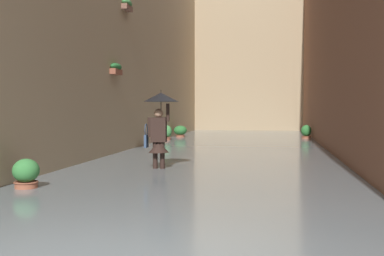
# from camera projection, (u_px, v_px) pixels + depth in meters

# --- Properties ---
(ground_plane) EXTENTS (66.45, 66.45, 0.00)m
(ground_plane) POSITION_uv_depth(u_px,v_px,m) (229.00, 152.00, 17.71)
(ground_plane) COLOR slate
(flood_water) EXTENTS (7.79, 32.58, 0.15)m
(flood_water) POSITION_uv_depth(u_px,v_px,m) (229.00, 150.00, 17.71)
(flood_water) COLOR slate
(flood_water) RESTS_ON ground_plane
(building_facade_far) EXTENTS (10.59, 1.80, 10.30)m
(building_facade_far) POSITION_uv_depth(u_px,v_px,m) (249.00, 55.00, 31.46)
(building_facade_far) COLOR tan
(building_facade_far) RESTS_ON ground_plane
(person_wading) EXTENTS (0.88, 0.88, 2.09)m
(person_wading) POSITION_uv_depth(u_px,v_px,m) (160.00, 119.00, 11.68)
(person_wading) COLOR #2D2319
(person_wading) RESTS_ON ground_plane
(potted_plant_far_right) EXTENTS (0.66, 0.66, 0.73)m
(potted_plant_far_right) POSITION_uv_depth(u_px,v_px,m) (180.00, 132.00, 24.12)
(potted_plant_far_right) COLOR #9E563D
(potted_plant_far_right) RESTS_ON ground_plane
(potted_plant_far_left) EXTENTS (0.50, 0.50, 0.81)m
(potted_plant_far_left) POSITION_uv_depth(u_px,v_px,m) (306.00, 133.00, 22.92)
(potted_plant_far_left) COLOR #9E563D
(potted_plant_far_left) RESTS_ON ground_plane
(potted_plant_mid_right) EXTENTS (0.50, 0.50, 0.70)m
(potted_plant_mid_right) POSITION_uv_depth(u_px,v_px,m) (26.00, 176.00, 8.90)
(potted_plant_mid_right) COLOR #9E563D
(potted_plant_mid_right) RESTS_ON ground_plane
(potted_plant_near_right) EXTENTS (0.44, 0.44, 0.84)m
(potted_plant_near_right) POSITION_uv_depth(u_px,v_px,m) (167.00, 133.00, 21.85)
(potted_plant_near_right) COLOR brown
(potted_plant_near_right) RESTS_ON ground_plane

